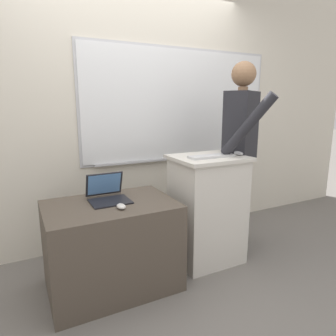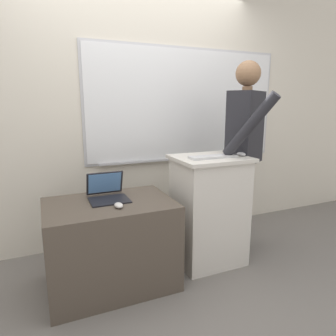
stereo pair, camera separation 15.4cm
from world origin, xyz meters
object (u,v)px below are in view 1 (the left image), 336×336
laptop (107,192)px  computer_mouse_by_laptop (121,206)px  person_presenter (241,144)px  computer_mouse_by_keyboard (239,153)px  lectern_podium (207,209)px  wireless_keyboard (212,156)px  side_desk (112,245)px

laptop → computer_mouse_by_laptop: (0.03, -0.26, -0.04)m
person_presenter → computer_mouse_by_keyboard: bearing=-165.6°
lectern_podium → person_presenter: 0.69m
lectern_podium → person_presenter: size_ratio=0.54×
wireless_keyboard → computer_mouse_by_laptop: wireless_keyboard is taller
person_presenter → computer_mouse_by_keyboard: (-0.15, -0.15, -0.05)m
side_desk → wireless_keyboard: bearing=-3.1°
computer_mouse_by_laptop → computer_mouse_by_keyboard: 1.15m
lectern_podium → person_presenter: (0.41, 0.07, 0.55)m
side_desk → lectern_podium: bearing=1.1°
side_desk → computer_mouse_by_keyboard: (1.15, -0.06, 0.65)m
person_presenter → laptop: bearing=148.2°
lectern_podium → person_presenter: person_presenter is taller
lectern_podium → computer_mouse_by_keyboard: size_ratio=9.71×
person_presenter → computer_mouse_by_laptop: 1.33m
laptop → wireless_keyboard: wireless_keyboard is taller
wireless_keyboard → side_desk: bearing=176.9°
side_desk → wireless_keyboard: (0.88, -0.05, 0.64)m
person_presenter → computer_mouse_by_laptop: (-1.27, -0.24, -0.34)m
laptop → wireless_keyboard: 0.92m
wireless_keyboard → lectern_podium: bearing=77.7°
laptop → computer_mouse_by_keyboard: 1.18m
person_presenter → side_desk: bearing=153.1°
wireless_keyboard → computer_mouse_by_keyboard: (0.27, -0.02, 0.01)m
side_desk → computer_mouse_by_laptop: size_ratio=9.61×
person_presenter → wireless_keyboard: size_ratio=4.27×
laptop → computer_mouse_by_keyboard: bearing=-8.7°
lectern_podium → wireless_keyboard: bearing=-102.3°
computer_mouse_by_laptop → computer_mouse_by_keyboard: computer_mouse_by_keyboard is taller
computer_mouse_by_laptop → wireless_keyboard: bearing=6.8°
side_desk → laptop: laptop is taller
side_desk → laptop: (0.01, 0.11, 0.40)m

